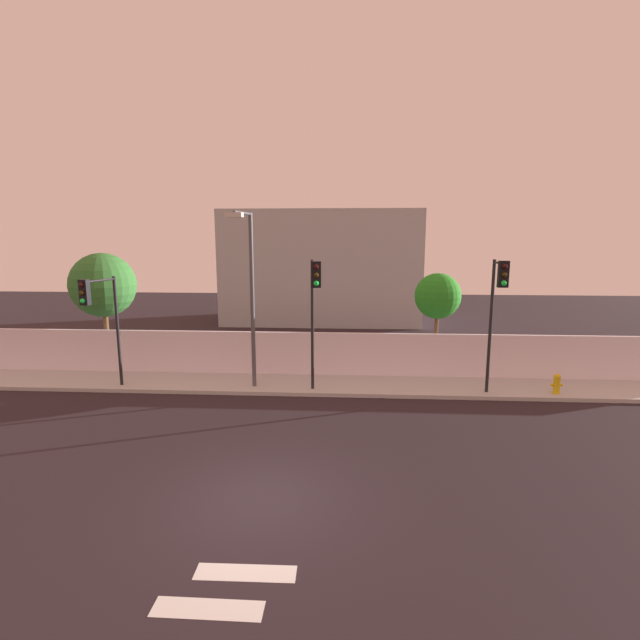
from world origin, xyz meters
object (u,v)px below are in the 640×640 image
traffic_light_center (314,298)px  street_lamp_curbside (250,287)px  roadside_tree_leftmost (103,285)px  roadside_tree_midleft (438,296)px  fire_hydrant (557,383)px  traffic_light_left (497,299)px  traffic_light_right (100,309)px

traffic_light_center → street_lamp_curbside: (-2.45, 0.64, 0.32)m
roadside_tree_leftmost → roadside_tree_midleft: 15.04m
fire_hydrant → roadside_tree_leftmost: bearing=169.8°
traffic_light_center → roadside_tree_leftmost: size_ratio=0.95×
traffic_light_left → traffic_light_right: traffic_light_left is taller
traffic_light_right → roadside_tree_leftmost: roadside_tree_leftmost is taller
traffic_light_center → traffic_light_left: bearing=0.8°
traffic_light_right → roadside_tree_leftmost: size_ratio=0.82×
traffic_light_center → roadside_tree_midleft: (5.11, 4.03, -0.39)m
traffic_light_right → street_lamp_curbside: 5.51m
traffic_light_left → traffic_light_center: 6.44m
traffic_light_left → roadside_tree_leftmost: (-16.36, 3.93, -0.01)m
roadside_tree_midleft → traffic_light_center: bearing=-141.8°
traffic_light_left → roadside_tree_leftmost: bearing=166.5°
street_lamp_curbside → roadside_tree_leftmost: 8.21m
street_lamp_curbside → roadside_tree_midleft: 8.32m
traffic_light_center → fire_hydrant: traffic_light_center is taller
traffic_light_right → roadside_tree_leftmost: bearing=116.3°
traffic_light_left → roadside_tree_leftmost: size_ratio=0.95×
traffic_light_right → roadside_tree_midleft: (12.97, 4.19, 0.03)m
street_lamp_curbside → roadside_tree_leftmost: size_ratio=1.27×
street_lamp_curbside → fire_hydrant: 11.94m
traffic_light_left → traffic_light_center: traffic_light_left is taller
roadside_tree_midleft → fire_hydrant: bearing=-41.4°
traffic_light_center → street_lamp_curbside: bearing=165.4°
street_lamp_curbside → traffic_light_center: bearing=-14.6°
fire_hydrant → roadside_tree_midleft: bearing=138.6°
traffic_light_center → roadside_tree_midleft: traffic_light_center is taller
traffic_light_right → roadside_tree_midleft: size_ratio=0.98×
traffic_light_center → fire_hydrant: bearing=4.0°
traffic_light_center → traffic_light_right: traffic_light_center is taller
traffic_light_left → traffic_light_center: bearing=-179.2°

